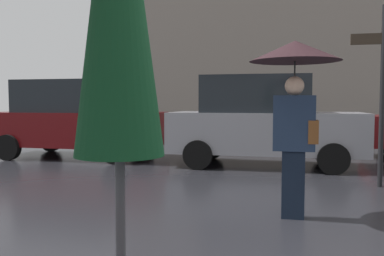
{
  "coord_description": "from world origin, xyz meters",
  "views": [
    {
      "loc": [
        -0.32,
        -2.0,
        1.43
      ],
      "look_at": [
        -1.89,
        4.91,
        0.98
      ],
      "focal_mm": 38.15,
      "sensor_mm": 36.0,
      "label": 1
    }
  ],
  "objects_px": {
    "street_signpost": "(383,78)",
    "parked_car_left": "(262,121)",
    "pedestrian_with_umbrella": "(295,79)",
    "parked_car_distant": "(76,119)",
    "folded_patio_umbrella_near": "(118,18)"
  },
  "relations": [
    {
      "from": "parked_car_distant",
      "to": "street_signpost",
      "type": "relative_size",
      "value": 1.43
    },
    {
      "from": "pedestrian_with_umbrella",
      "to": "parked_car_distant",
      "type": "height_order",
      "value": "pedestrian_with_umbrella"
    },
    {
      "from": "pedestrian_with_umbrella",
      "to": "street_signpost",
      "type": "xyz_separation_m",
      "value": [
        1.47,
        2.22,
        0.12
      ]
    },
    {
      "from": "street_signpost",
      "to": "parked_car_left",
      "type": "bearing_deg",
      "value": 137.69
    },
    {
      "from": "parked_car_distant",
      "to": "street_signpost",
      "type": "distance_m",
      "value": 7.26
    },
    {
      "from": "folded_patio_umbrella_near",
      "to": "parked_car_left",
      "type": "xyz_separation_m",
      "value": [
        0.11,
        7.83,
        -0.73
      ]
    },
    {
      "from": "parked_car_left",
      "to": "street_signpost",
      "type": "height_order",
      "value": "street_signpost"
    },
    {
      "from": "folded_patio_umbrella_near",
      "to": "street_signpost",
      "type": "distance_m",
      "value": 6.34
    },
    {
      "from": "parked_car_left",
      "to": "pedestrian_with_umbrella",
      "type": "bearing_deg",
      "value": 92.96
    },
    {
      "from": "street_signpost",
      "to": "folded_patio_umbrella_near",
      "type": "bearing_deg",
      "value": -110.08
    },
    {
      "from": "folded_patio_umbrella_near",
      "to": "parked_car_distant",
      "type": "bearing_deg",
      "value": 119.54
    },
    {
      "from": "parked_car_distant",
      "to": "folded_patio_umbrella_near",
      "type": "bearing_deg",
      "value": 133.88
    },
    {
      "from": "pedestrian_with_umbrella",
      "to": "parked_car_left",
      "type": "relative_size",
      "value": 0.52
    },
    {
      "from": "pedestrian_with_umbrella",
      "to": "parked_car_distant",
      "type": "xyz_separation_m",
      "value": [
        -5.37,
        4.5,
        -0.72
      ]
    },
    {
      "from": "pedestrian_with_umbrella",
      "to": "parked_car_left",
      "type": "xyz_separation_m",
      "value": [
        -0.59,
        4.1,
        -0.71
      ]
    }
  ]
}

